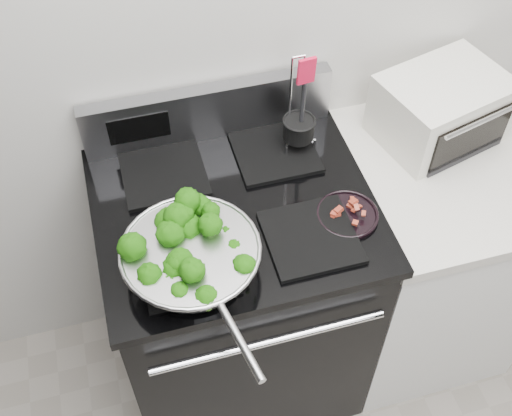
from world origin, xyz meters
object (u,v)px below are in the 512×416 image
object	(u,v)px
gas_range	(237,293)
skillet	(192,257)
utensil_holder	(298,133)
toaster_oven	(441,109)
bacon_plate	(348,212)

from	to	relation	value
gas_range	skillet	world-z (taller)	gas_range
utensil_holder	toaster_oven	world-z (taller)	utensil_holder
skillet	bacon_plate	distance (m)	0.46
utensil_holder	toaster_oven	bearing A→B (deg)	-8.95
gas_range	toaster_oven	bearing A→B (deg)	11.47
bacon_plate	toaster_oven	distance (m)	0.49
bacon_plate	utensil_holder	xyz separation A→B (m)	(-0.05, 0.30, 0.04)
utensil_holder	gas_range	bearing A→B (deg)	-150.89
gas_range	skillet	xyz separation A→B (m)	(-0.16, -0.19, 0.52)
bacon_plate	toaster_oven	xyz separation A→B (m)	(0.40, 0.27, 0.06)
skillet	bacon_plate	world-z (taller)	skillet
gas_range	toaster_oven	xyz separation A→B (m)	(0.69, 0.14, 0.54)
skillet	utensil_holder	bearing A→B (deg)	30.12
skillet	gas_range	bearing A→B (deg)	38.57
gas_range	skillet	size ratio (longest dim) A/B	1.99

